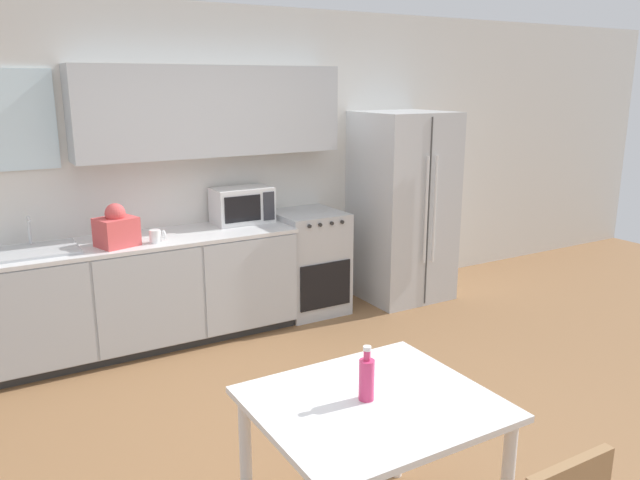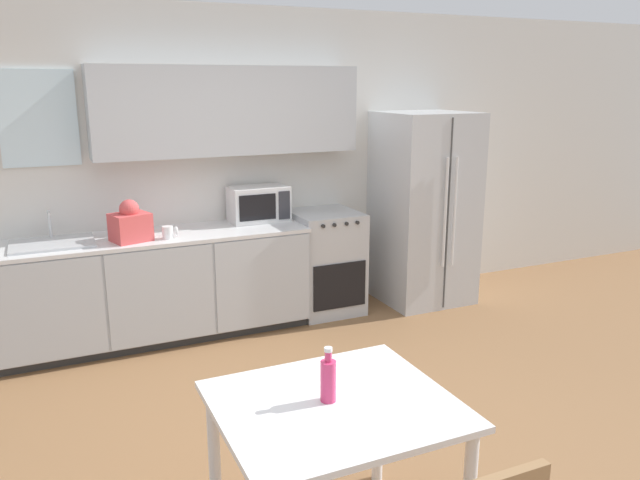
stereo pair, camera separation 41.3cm
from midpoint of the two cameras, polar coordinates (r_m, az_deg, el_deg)
name	(u,v)px [view 1 (the left image)]	position (r m, az deg, el deg)	size (l,w,h in m)	color
ground_plane	(311,436)	(3.94, -3.99, -17.51)	(12.00, 12.00, 0.00)	olive
wall_back	(187,157)	(5.43, -14.25, 7.33)	(12.00, 0.38, 2.70)	silver
kitchen_counter	(141,293)	(5.22, -18.30, -4.62)	(2.50, 0.67, 0.88)	#333333
oven_range	(309,262)	(5.72, -3.12, -2.04)	(0.58, 0.63, 0.93)	#B7BABC
refrigerator	(402,206)	(6.05, 5.60, 3.06)	(0.81, 0.82, 1.80)	silver
kitchen_sink	(34,250)	(5.02, -26.88, -0.84)	(0.60, 0.46, 0.23)	#B7BABC
microwave	(242,205)	(5.46, -9.29, 3.14)	(0.51, 0.31, 0.31)	silver
coffee_mug	(156,236)	(4.94, -17.09, 0.31)	(0.12, 0.09, 0.10)	white
grocery_bag_0	(116,228)	(4.92, -20.45, 0.99)	(0.33, 0.30, 0.32)	#D14C4C
dining_table	(373,424)	(2.80, 0.46, -16.55)	(1.00, 0.88, 0.75)	white
drink_bottle	(367,378)	(2.71, -0.16, -12.60)	(0.07, 0.07, 0.25)	#DB386B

